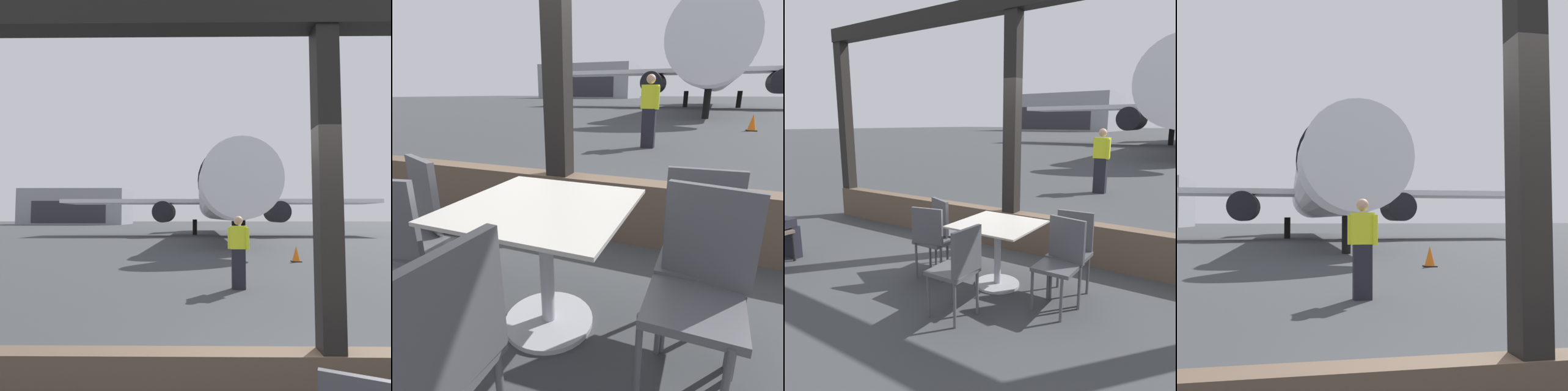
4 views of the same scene
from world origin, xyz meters
TOP-DOWN VIEW (x-y plane):
  - window_frame at (0.00, 0.00)m, footprint 7.81×0.24m
  - dining_table at (0.54, -1.28)m, footprint 0.89×0.89m
  - cafe_chair_window_left at (-0.24, -1.54)m, footprint 0.45×0.45m
  - cafe_chair_window_right at (1.35, -1.38)m, footprint 0.44×0.44m
  - cafe_chair_aisle_left at (0.62, -2.14)m, footprint 0.41×0.41m
  - cafe_chair_aisle_right at (1.33, -1.02)m, footprint 0.41×0.41m
  - cafe_chair_side_extra at (-0.29, -1.18)m, footprint 0.50×0.50m
  - ground_crew_worker at (-0.18, 5.31)m, footprint 0.49×0.35m
  - distant_hangar at (-31.83, 83.95)m, footprint 25.02×13.99m

SIDE VIEW (x-z plane):
  - dining_table at x=0.54m, z-range 0.10..0.85m
  - cafe_chair_window_left at x=-0.24m, z-range 0.08..0.98m
  - cafe_chair_aisle_left at x=0.62m, z-range 0.09..1.01m
  - cafe_chair_window_right at x=1.35m, z-range 0.08..1.02m
  - cafe_chair_side_extra at x=-0.29m, z-range 0.09..1.02m
  - cafe_chair_aisle_right at x=1.33m, z-range 0.09..1.02m
  - ground_crew_worker at x=-0.18m, z-range 0.03..1.77m
  - window_frame at x=0.00m, z-range -0.47..3.16m
  - distant_hangar at x=-31.83m, z-range 0.00..8.65m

